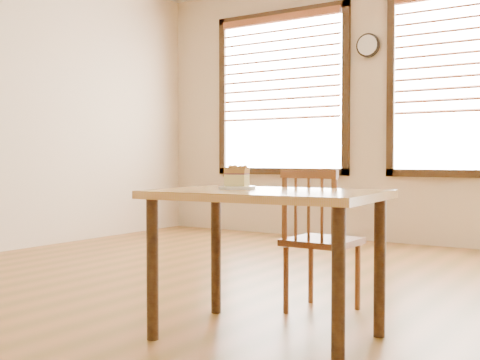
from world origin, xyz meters
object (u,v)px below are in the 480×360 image
object	(u,v)px
cafe_chair_main	(320,239)
cake_slice	(236,176)
cafe_table_main	(267,212)
plate	(237,188)
wall_clock	(368,45)

from	to	relation	value
cafe_chair_main	cake_slice	distance (m)	0.72
cafe_table_main	plate	size ratio (longest dim) A/B	5.98
cafe_chair_main	plate	size ratio (longest dim) A/B	4.42
cafe_chair_main	cake_slice	bearing A→B (deg)	71.59
cafe_table_main	cake_slice	bearing A→B (deg)	169.64
plate	cake_slice	distance (m)	0.06
cafe_table_main	cafe_chair_main	distance (m)	0.64
cafe_chair_main	plate	bearing A→B (deg)	71.88
wall_clock	cafe_chair_main	world-z (taller)	wall_clock
wall_clock	cafe_table_main	bearing A→B (deg)	-76.00
cafe_table_main	cake_slice	size ratio (longest dim) A/B	8.65
cafe_table_main	cake_slice	distance (m)	0.27
cafe_table_main	cake_slice	xyz separation A→B (m)	(-0.20, 0.02, 0.18)
plate	cake_slice	world-z (taller)	cake_slice
wall_clock	cafe_chair_main	distance (m)	3.66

